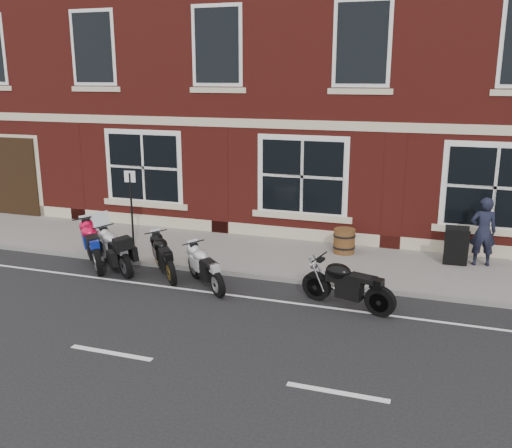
% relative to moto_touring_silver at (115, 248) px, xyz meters
% --- Properties ---
extents(ground, '(80.00, 80.00, 0.00)m').
position_rel_moto_touring_silver_xyz_m(ground, '(2.36, -0.94, -0.55)').
color(ground, black).
rests_on(ground, ground).
extents(sidewalk, '(30.00, 3.00, 0.12)m').
position_rel_moto_touring_silver_xyz_m(sidewalk, '(2.36, 2.06, -0.49)').
color(sidewalk, slate).
rests_on(sidewalk, ground).
extents(kerb, '(30.00, 0.16, 0.12)m').
position_rel_moto_touring_silver_xyz_m(kerb, '(2.36, 0.48, -0.49)').
color(kerb, slate).
rests_on(kerb, ground).
extents(pub_building, '(24.00, 12.00, 12.00)m').
position_rel_moto_touring_silver_xyz_m(pub_building, '(2.36, 9.56, 5.45)').
color(pub_building, maroon).
rests_on(pub_building, ground).
extents(moto_touring_silver, '(1.69, 1.38, 1.36)m').
position_rel_moto_touring_silver_xyz_m(moto_touring_silver, '(0.00, 0.00, 0.00)').
color(moto_touring_silver, black).
rests_on(moto_touring_silver, ground).
extents(moto_sport_red, '(1.61, 1.82, 1.03)m').
position_rel_moto_touring_silver_xyz_m(moto_sport_red, '(-0.67, 0.10, 0.04)').
color(moto_sport_red, black).
rests_on(moto_sport_red, ground).
extents(moto_sport_black, '(1.36, 1.59, 0.89)m').
position_rel_moto_touring_silver_xyz_m(moto_sport_black, '(1.38, 0.01, -0.04)').
color(moto_sport_black, black).
rests_on(moto_sport_black, ground).
extents(moto_sport_silver, '(1.46, 1.42, 0.86)m').
position_rel_moto_touring_silver_xyz_m(moto_sport_silver, '(2.64, -0.40, -0.06)').
color(moto_sport_silver, black).
rests_on(moto_sport_silver, ground).
extents(moto_naked_black, '(2.06, 0.75, 0.95)m').
position_rel_moto_touring_silver_xyz_m(moto_naked_black, '(5.89, -0.58, -0.01)').
color(moto_naked_black, black).
rests_on(moto_naked_black, ground).
extents(pedestrian_left, '(0.69, 0.51, 1.73)m').
position_rel_moto_touring_silver_xyz_m(pedestrian_left, '(8.64, 2.87, 0.43)').
color(pedestrian_left, black).
rests_on(pedestrian_left, sidewalk).
extents(a_board_sign, '(0.60, 0.42, 0.96)m').
position_rel_moto_touring_silver_xyz_m(a_board_sign, '(8.05, 2.69, 0.05)').
color(a_board_sign, black).
rests_on(a_board_sign, sidewalk).
extents(barrel_planter, '(0.59, 0.59, 0.66)m').
position_rel_moto_touring_silver_xyz_m(barrel_planter, '(5.24, 2.77, -0.10)').
color(barrel_planter, '#432512').
rests_on(barrel_planter, sidewalk).
extents(parking_sign, '(0.30, 0.06, 2.16)m').
position_rel_moto_touring_silver_xyz_m(parking_sign, '(-0.24, 1.26, 0.81)').
color(parking_sign, black).
rests_on(parking_sign, sidewalk).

